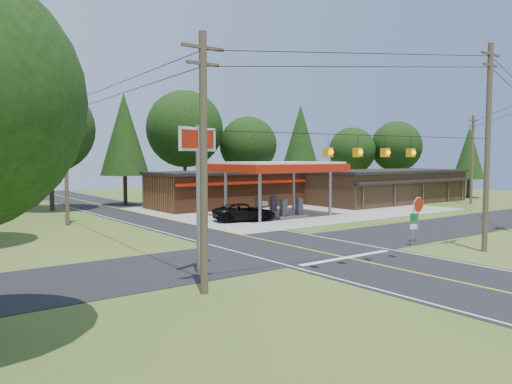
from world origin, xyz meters
TOP-DOWN VIEW (x-y plane):
  - ground at (0.00, 0.00)m, footprint 120.00×120.00m
  - main_highway at (0.00, 0.00)m, footprint 8.00×120.00m
  - cross_road at (0.00, 0.00)m, footprint 70.00×7.00m
  - lane_center_yellow at (0.00, 0.00)m, footprint 0.15×110.00m
  - gas_canopy at (9.00, 13.00)m, footprint 10.60×7.40m
  - convenience_store at (10.00, 22.98)m, footprint 16.40×7.55m
  - strip_building at (28.00, 15.98)m, footprint 20.40×8.75m
  - utility_pole_near_right at (7.50, -7.00)m, footprint 1.80×0.30m
  - utility_pole_near_left at (-9.50, -5.00)m, footprint 1.80×0.30m
  - utility_pole_far_left at (-8.00, 18.00)m, footprint 1.80×0.30m
  - utility_pole_far_right at (34.00, 9.00)m, footprint 1.80×0.30m
  - utility_pole_north at (-6.50, 35.00)m, footprint 0.30×0.30m
  - overhead_beacons at (-1.00, -6.00)m, footprint 17.04×2.04m
  - treeline_backdrop at (0.82, 24.01)m, footprint 70.27×51.59m
  - suv_car at (4.50, 11.92)m, footprint 6.46×6.46m
  - sedan_car at (12.00, 21.00)m, footprint 4.28×4.28m
  - big_stop_sign at (-8.00, -2.01)m, footprint 2.36×0.95m
  - octagonal_stop_sign at (7.00, -3.01)m, footprint 0.98×0.09m
  - route_sign_post at (5.80, -3.52)m, footprint 0.43×0.22m

SIDE VIEW (x-z plane):
  - ground at x=0.00m, z-range 0.00..0.00m
  - main_highway at x=0.00m, z-range 0.00..0.02m
  - cross_road at x=0.00m, z-range 0.00..0.03m
  - lane_center_yellow at x=0.00m, z-range 0.02..0.03m
  - sedan_car at x=12.00m, z-range 0.00..1.25m
  - suv_car at x=4.50m, z-range 0.00..1.45m
  - route_sign_post at x=5.80m, z-range 0.21..2.45m
  - strip_building at x=28.00m, z-range 0.01..3.81m
  - convenience_store at x=10.00m, z-range 0.02..3.82m
  - octagonal_stop_sign at x=7.00m, z-range 0.73..3.59m
  - gas_canopy at x=9.00m, z-range 1.83..6.70m
  - utility_pole_north at x=-6.50m, z-range 0.00..9.50m
  - big_stop_sign at x=-8.00m, z-range 1.62..8.33m
  - utility_pole_near_left at x=-9.50m, z-range 0.20..10.20m
  - utility_pole_far_left at x=-8.00m, z-range 0.20..10.20m
  - utility_pole_far_right at x=34.00m, z-range 0.20..10.20m
  - utility_pole_near_right at x=7.50m, z-range 0.21..11.71m
  - overhead_beacons at x=-1.00m, z-range 5.70..6.73m
  - treeline_backdrop at x=0.82m, z-range 0.84..14.14m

